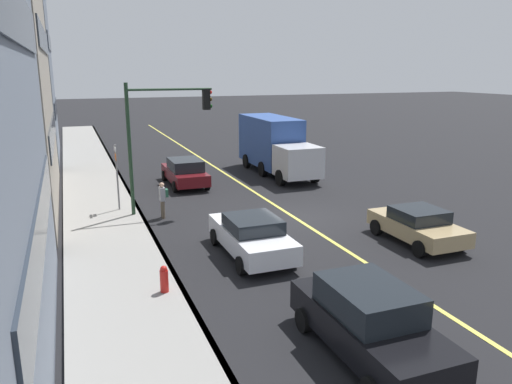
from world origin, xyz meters
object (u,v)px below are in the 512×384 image
at_px(traffic_light_mast, 161,126).
at_px(fire_hydrant, 164,281).
at_px(car_maroon, 185,172).
at_px(street_sign_post, 117,173).
at_px(pedestrian_with_backpack, 163,198).
at_px(truck_blue, 275,145).
at_px(car_white, 252,235).
at_px(car_tan, 417,225).
at_px(car_black, 369,321).

xyz_separation_m(traffic_light_mast, fire_hydrant, (-8.23, 1.59, -3.49)).
relative_size(car_maroon, street_sign_post, 1.47).
xyz_separation_m(car_maroon, pedestrian_with_backpack, (-5.85, 2.32, 0.15)).
bearing_deg(pedestrian_with_backpack, fire_hydrant, 169.60).
bearing_deg(car_maroon, truck_blue, -77.86).
bearing_deg(car_white, car_tan, -98.75).
distance_m(car_white, street_sign_post, 8.13).
relative_size(truck_blue, pedestrian_with_backpack, 5.06).
height_order(car_maroon, car_black, car_black).
height_order(car_white, car_tan, car_white).
relative_size(truck_blue, street_sign_post, 2.58).
bearing_deg(car_black, fire_hydrant, 38.85).
bearing_deg(car_tan, truck_blue, -0.21).
relative_size(car_maroon, pedestrian_with_backpack, 2.87).
bearing_deg(car_black, street_sign_post, 16.17).
height_order(car_maroon, traffic_light_mast, traffic_light_mast).
bearing_deg(street_sign_post, car_maroon, -43.16).
distance_m(car_white, car_black, 6.75).
distance_m(pedestrian_with_backpack, fire_hydrant, 7.86).
height_order(traffic_light_mast, fire_hydrant, traffic_light_mast).
bearing_deg(traffic_light_mast, car_black, -170.60).
xyz_separation_m(car_white, traffic_light_mast, (6.10, 1.85, 3.22)).
xyz_separation_m(car_tan, pedestrian_with_backpack, (6.55, 8.28, 0.23)).
relative_size(car_white, pedestrian_with_backpack, 2.81).
distance_m(street_sign_post, fire_hydrant, 9.37).
distance_m(car_maroon, car_black, 18.19).
bearing_deg(car_tan, car_maroon, 25.65).
bearing_deg(car_white, street_sign_post, 27.72).
bearing_deg(car_black, traffic_light_mast, 9.40).
bearing_deg(pedestrian_with_backpack, street_sign_post, 48.13).
bearing_deg(fire_hydrant, street_sign_post, 1.88).
bearing_deg(car_black, car_maroon, -0.05).
bearing_deg(traffic_light_mast, pedestrian_with_backpack, 161.00).
relative_size(truck_blue, traffic_light_mast, 1.39).
height_order(pedestrian_with_backpack, traffic_light_mast, traffic_light_mast).
xyz_separation_m(car_maroon, traffic_light_mast, (-5.34, 2.14, 3.19)).
bearing_deg(car_maroon, car_white, 178.54).
height_order(car_black, pedestrian_with_backpack, car_black).
distance_m(car_maroon, traffic_light_mast, 6.58).
distance_m(pedestrian_with_backpack, traffic_light_mast, 3.09).
xyz_separation_m(pedestrian_with_backpack, traffic_light_mast, (0.51, -0.18, 3.04)).
bearing_deg(truck_blue, car_tan, 179.79).
relative_size(car_white, car_maroon, 0.98).
bearing_deg(pedestrian_with_backpack, car_black, -169.42).
distance_m(car_white, car_maroon, 11.44).
relative_size(car_maroon, traffic_light_mast, 0.79).
height_order(truck_blue, pedestrian_with_backpack, truck_blue).
bearing_deg(car_black, truck_blue, -17.18).
relative_size(pedestrian_with_backpack, fire_hydrant, 1.69).
bearing_deg(fire_hydrant, car_tan, -83.14).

